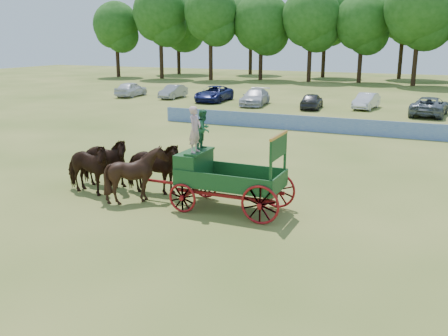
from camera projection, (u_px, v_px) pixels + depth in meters
ground at (259, 224)px, 17.10m from camera, size 160.00×160.00×0.00m
horse_lead_left at (87, 168)px, 20.17m from camera, size 2.69×1.44×2.18m
horse_lead_right at (103, 162)px, 21.14m from camera, size 2.64×1.31×2.18m
horse_wheel_left at (137, 175)px, 19.23m from camera, size 2.04×1.83×2.19m
horse_wheel_right at (152, 168)px, 20.20m from camera, size 2.72×1.51×2.18m
farm_dray at (212, 165)px, 18.43m from camera, size 6.00×2.00×3.84m
sponsor_banner at (337, 126)px, 33.29m from camera, size 26.00×0.08×1.05m
parked_cars at (310, 99)px, 45.94m from camera, size 42.76×7.53×1.60m
treeline at (387, 14)px, 69.01m from camera, size 90.67×23.17×15.43m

